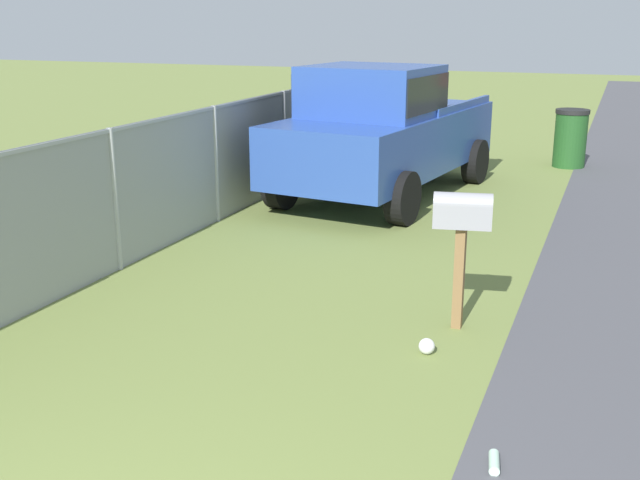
% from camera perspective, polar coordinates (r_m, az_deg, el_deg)
% --- Properties ---
extents(mailbox, '(0.30, 0.55, 1.29)m').
position_cam_1_polar(mailbox, '(7.08, 10.41, 1.42)').
color(mailbox, brown).
rests_on(mailbox, ground).
extents(pickup_truck, '(5.08, 2.73, 2.09)m').
position_cam_1_polar(pickup_truck, '(12.33, 4.58, 8.20)').
color(pickup_truck, '#284793').
rests_on(pickup_truck, ground).
extents(trash_bin, '(0.63, 0.63, 1.10)m').
position_cam_1_polar(trash_bin, '(15.68, 17.94, 7.15)').
color(trash_bin, '#1E4C1E').
rests_on(trash_bin, ground).
extents(fence_section, '(14.12, 0.07, 1.62)m').
position_cam_1_polar(fence_section, '(10.91, -7.69, 5.88)').
color(fence_section, '#9EA3A8').
rests_on(fence_section, ground).
extents(litter_bag_midfield_a, '(0.14, 0.14, 0.14)m').
position_cam_1_polar(litter_bag_midfield_a, '(6.78, 7.86, -7.75)').
color(litter_bag_midfield_a, silver).
rests_on(litter_bag_midfield_a, ground).
extents(litter_bottle_near_hydrant, '(0.23, 0.11, 0.07)m').
position_cam_1_polar(litter_bottle_near_hydrant, '(5.31, 12.69, -15.68)').
color(litter_bottle_near_hydrant, '#B2D8BF').
rests_on(litter_bottle_near_hydrant, ground).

